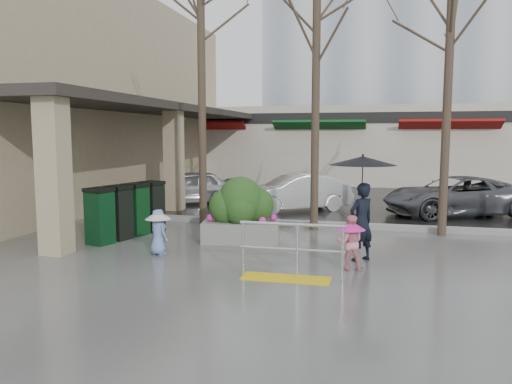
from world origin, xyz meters
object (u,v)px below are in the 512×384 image
at_px(car_a, 188,187).
at_px(tree_midwest, 317,33).
at_px(tree_west, 201,44).
at_px(woman, 362,193).
at_px(news_boxes, 127,211).
at_px(car_b, 295,192).
at_px(planter, 241,211).
at_px(child_blue, 158,227).
at_px(car_c, 455,196).
at_px(handrail, 289,259).
at_px(child_pink, 350,239).
at_px(tree_mideast, 450,42).

bearing_deg(car_a, tree_midwest, 20.73).
bearing_deg(tree_west, woman, -34.54).
height_order(tree_west, news_boxes, tree_west).
height_order(woman, car_b, woman).
relative_size(tree_west, woman, 3.09).
relative_size(planter, news_boxes, 0.79).
bearing_deg(car_a, planter, -0.25).
xyz_separation_m(child_blue, news_boxes, (-1.55, 1.53, 0.07)).
height_order(tree_midwest, car_c, tree_midwest).
bearing_deg(child_blue, car_b, -75.00).
distance_m(handrail, car_c, 9.13).
height_order(car_b, car_c, same).
height_order(tree_west, car_b, tree_west).
relative_size(tree_midwest, car_c, 1.54).
distance_m(news_boxes, car_c, 10.19).
xyz_separation_m(tree_midwest, car_c, (4.08, 3.44, -4.60)).
height_order(tree_midwest, woman, tree_midwest).
bearing_deg(woman, news_boxes, -54.39).
bearing_deg(planter, child_blue, -130.08).
distance_m(child_pink, news_boxes, 5.91).
relative_size(tree_mideast, car_b, 1.70).
bearing_deg(woman, tree_midwest, -111.01).
xyz_separation_m(tree_midwest, news_boxes, (-4.46, -2.11, -4.56)).
xyz_separation_m(child_pink, child_blue, (-4.09, 0.24, -0.01)).
bearing_deg(car_b, car_c, 58.24).
relative_size(child_pink, planter, 0.55).
bearing_deg(car_b, tree_midwest, -16.31).
relative_size(tree_mideast, woman, 2.96).
height_order(car_a, car_c, same).
relative_size(tree_mideast, child_blue, 6.49).
xyz_separation_m(child_pink, car_b, (-2.23, 7.07, 0.03)).
distance_m(handrail, tree_west, 7.52).
height_order(tree_west, tree_midwest, tree_midwest).
bearing_deg(child_blue, car_c, -104.38).
bearing_deg(news_boxes, car_c, 47.83).
xyz_separation_m(woman, child_pink, (-0.18, -0.75, -0.80)).
height_order(tree_west, car_c, tree_west).
bearing_deg(handrail, planter, 120.73).
bearing_deg(car_b, tree_mideast, 19.20).
height_order(tree_midwest, child_pink, tree_midwest).
bearing_deg(tree_mideast, car_a, 155.30).
bearing_deg(handrail, car_b, 98.64).
bearing_deg(news_boxes, woman, 4.80).
distance_m(tree_mideast, child_blue, 8.37).
height_order(child_pink, child_blue, child_pink).
xyz_separation_m(planter, car_c, (5.59, 5.42, -0.13)).
height_order(child_blue, car_c, car_c).
bearing_deg(tree_midwest, car_a, 143.11).
height_order(child_blue, car_a, car_a).
bearing_deg(car_c, planter, -67.39).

